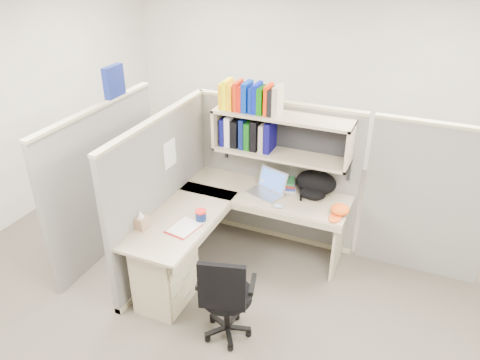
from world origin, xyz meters
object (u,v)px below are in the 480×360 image
at_px(laptop, 265,184).
at_px(snack_canister, 201,215).
at_px(backpack, 315,185).
at_px(task_chair, 226,309).
at_px(desk, 194,252).

distance_m(laptop, snack_canister, 0.80).
xyz_separation_m(backpack, task_chair, (-0.33, -1.47, -0.53)).
height_order(laptop, task_chair, laptop).
height_order(snack_canister, task_chair, task_chair).
bearing_deg(desk, task_chair, -40.07).
height_order(desk, task_chair, task_chair).
height_order(desk, backpack, backpack).
relative_size(laptop, backpack, 0.83).
height_order(laptop, backpack, laptop).
distance_m(laptop, backpack, 0.50).
distance_m(desk, task_chair, 0.73).
xyz_separation_m(desk, backpack, (0.88, 1.00, 0.42)).
relative_size(laptop, snack_canister, 3.28).
bearing_deg(task_chair, desk, 139.93).
bearing_deg(task_chair, backpack, 77.41).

